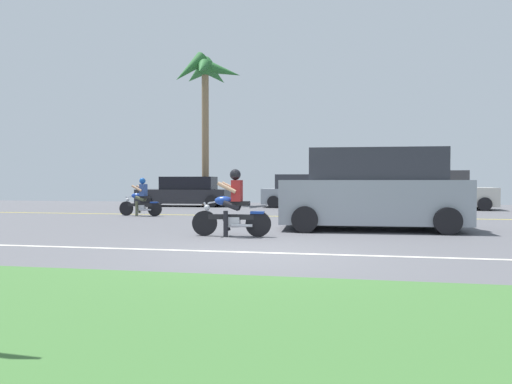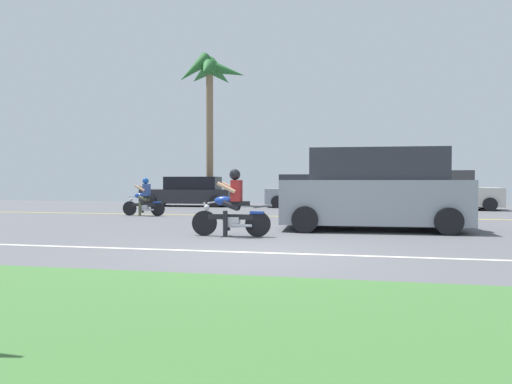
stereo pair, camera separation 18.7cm
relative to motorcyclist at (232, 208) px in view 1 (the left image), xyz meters
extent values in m
cube|color=#545459|center=(1.06, 0.75, -0.66)|extent=(56.00, 30.00, 0.04)
cube|color=#3D6B33|center=(1.06, -6.35, -0.61)|extent=(56.00, 3.80, 0.06)
cube|color=silver|center=(1.06, -2.24, -0.64)|extent=(50.40, 0.12, 0.01)
cube|color=yellow|center=(1.06, 6.01, -0.64)|extent=(50.40, 0.12, 0.01)
cylinder|color=black|center=(-0.64, -0.01, -0.35)|extent=(0.57, 0.09, 0.57)
cylinder|color=black|center=(0.60, 0.01, -0.35)|extent=(0.57, 0.09, 0.57)
cylinder|color=#B7BAC1|center=(-0.54, 0.00, -0.12)|extent=(0.26, 0.05, 0.50)
cube|color=black|center=(-0.02, 0.00, -0.20)|extent=(1.04, 0.11, 0.11)
cube|color=#B7BAC1|center=(0.03, 0.00, -0.32)|extent=(0.31, 0.19, 0.23)
ellipsoid|color=navy|center=(-0.19, 0.00, 0.16)|extent=(0.42, 0.23, 0.21)
cube|color=black|center=(0.17, 0.01, 0.10)|extent=(0.46, 0.22, 0.10)
cube|color=navy|center=(0.58, 0.01, -0.10)|extent=(0.31, 0.16, 0.06)
cylinder|color=#B7BAC1|center=(-0.46, 0.00, 0.12)|extent=(0.04, 0.59, 0.03)
sphere|color=#B7BAC1|center=(-0.58, 0.00, 0.00)|extent=(0.13, 0.13, 0.13)
cylinder|color=#B7BAC1|center=(0.25, -0.11, -0.38)|extent=(0.48, 0.07, 0.07)
cube|color=maroon|center=(0.12, 0.01, 0.39)|extent=(0.21, 0.31, 0.48)
sphere|color=black|center=(0.08, 0.00, 0.75)|extent=(0.25, 0.25, 0.25)
cylinder|color=black|center=(0.00, 0.10, 0.06)|extent=(0.38, 0.13, 0.24)
cylinder|color=black|center=(0.00, -0.09, 0.06)|extent=(0.38, 0.13, 0.24)
cylinder|color=black|center=(-0.11, -0.13, -0.35)|extent=(0.11, 0.11, 0.58)
cylinder|color=black|center=(-0.15, 0.12, -0.38)|extent=(0.20, 0.11, 0.32)
cylinder|color=tan|center=(-0.08, 0.19, 0.46)|extent=(0.43, 0.09, 0.27)
cylinder|color=tan|center=(-0.07, -0.19, 0.46)|extent=(0.43, 0.09, 0.27)
cube|color=#8C939E|center=(3.15, 2.13, 0.08)|extent=(4.65, 2.24, 1.09)
cube|color=#2D2F36|center=(3.24, 2.14, 1.02)|extent=(3.36, 1.90, 0.79)
cylinder|color=black|center=(4.74, 3.22, -0.32)|extent=(0.65, 0.25, 0.64)
cylinder|color=black|center=(1.46, 3.07, -0.32)|extent=(0.65, 0.25, 0.64)
cylinder|color=black|center=(4.83, 1.19, -0.32)|extent=(0.65, 0.25, 0.64)
cylinder|color=black|center=(1.55, 1.04, -0.32)|extent=(0.65, 0.25, 0.64)
cylinder|color=black|center=(5.52, 2.24, 0.14)|extent=(0.22, 0.58, 0.58)
cube|color=#232328|center=(-5.22, 11.60, -0.15)|extent=(4.48, 1.82, 0.67)
cube|color=black|center=(-4.96, 11.61, 0.49)|extent=(2.62, 1.52, 0.62)
cylinder|color=black|center=(-3.67, 12.48, -0.36)|extent=(0.57, 0.20, 0.56)
cylinder|color=black|center=(-6.84, 12.36, -0.36)|extent=(0.57, 0.20, 0.56)
cylinder|color=black|center=(-3.60, 10.84, -0.36)|extent=(0.57, 0.20, 0.56)
cylinder|color=black|center=(-6.78, 10.71, -0.36)|extent=(0.57, 0.20, 0.56)
cube|color=#8C939E|center=(0.88, 11.70, -0.13)|extent=(4.26, 1.80, 0.72)
cube|color=#2D2F36|center=(0.62, 11.70, 0.57)|extent=(2.48, 1.54, 0.66)
cylinder|color=black|center=(-0.66, 10.84, -0.36)|extent=(0.56, 0.19, 0.56)
cylinder|color=black|center=(2.39, 10.80, -0.36)|extent=(0.56, 0.19, 0.56)
cylinder|color=black|center=(-0.64, 12.59, -0.36)|extent=(0.56, 0.19, 0.56)
cylinder|color=black|center=(2.41, 12.55, -0.36)|extent=(0.56, 0.19, 0.56)
cube|color=beige|center=(6.71, 11.35, -0.09)|extent=(4.38, 1.90, 0.80)
cube|color=#3B3A3D|center=(6.45, 11.36, 0.68)|extent=(2.57, 1.57, 0.74)
cylinder|color=black|center=(5.12, 10.61, -0.36)|extent=(0.57, 0.21, 0.56)
cylinder|color=black|center=(8.21, 10.43, -0.36)|extent=(0.57, 0.21, 0.56)
cylinder|color=black|center=(5.22, 12.26, -0.36)|extent=(0.57, 0.21, 0.56)
cylinder|color=black|center=(8.30, 12.08, -0.36)|extent=(0.57, 0.21, 0.56)
cylinder|color=#846B4C|center=(-4.45, 12.75, 2.87)|extent=(0.36, 0.36, 7.02)
sphere|color=#28662D|center=(-4.45, 12.75, 6.38)|extent=(0.93, 0.93, 0.93)
cone|color=#28662D|center=(-3.58, 12.77, 6.17)|extent=(2.09, 0.76, 1.23)
cone|color=#28662D|center=(-4.18, 13.58, 6.17)|extent=(1.30, 2.18, 1.20)
cone|color=#28662D|center=(-5.08, 13.36, 6.17)|extent=(1.96, 1.94, 1.11)
cone|color=#28662D|center=(-5.07, 12.12, 6.17)|extent=(1.85, 1.87, 1.82)
cone|color=#28662D|center=(-4.34, 11.88, 6.17)|extent=(0.98, 2.14, 1.46)
cylinder|color=black|center=(-5.16, 5.32, -0.38)|extent=(0.51, 0.10, 0.51)
cylinder|color=black|center=(-4.06, 5.26, -0.38)|extent=(0.51, 0.10, 0.51)
cylinder|color=#B7BAC1|center=(-5.07, 5.32, -0.17)|extent=(0.23, 0.05, 0.44)
cube|color=black|center=(-4.61, 5.29, -0.25)|extent=(0.93, 0.13, 0.10)
cube|color=#B7BAC1|center=(-4.57, 5.29, -0.35)|extent=(0.28, 0.18, 0.20)
ellipsoid|color=navy|center=(-4.76, 5.30, 0.07)|extent=(0.37, 0.20, 0.19)
cube|color=black|center=(-4.44, 5.28, 0.02)|extent=(0.42, 0.21, 0.08)
cube|color=navy|center=(-4.07, 5.27, -0.16)|extent=(0.28, 0.15, 0.05)
cylinder|color=#B7BAC1|center=(-5.01, 5.31, 0.04)|extent=(0.06, 0.53, 0.03)
sphere|color=#B7BAC1|center=(-5.11, 5.32, -0.07)|extent=(0.12, 0.12, 0.12)
cylinder|color=#B7BAC1|center=(-4.38, 5.18, -0.41)|extent=(0.43, 0.08, 0.06)
cube|color=#334C8C|center=(-4.49, 5.29, 0.28)|extent=(0.20, 0.28, 0.43)
sphere|color=#194C9E|center=(-4.52, 5.29, 0.60)|extent=(0.22, 0.22, 0.22)
cylinder|color=#51563D|center=(-4.59, 5.38, -0.02)|extent=(0.35, 0.13, 0.21)
cylinder|color=#51563D|center=(-4.60, 5.21, -0.02)|extent=(0.35, 0.13, 0.21)
cylinder|color=#51563D|center=(-4.70, 5.18, -0.38)|extent=(0.10, 0.10, 0.52)
cylinder|color=#51563D|center=(-4.72, 5.40, -0.41)|extent=(0.18, 0.10, 0.29)
cylinder|color=tan|center=(-4.65, 5.47, 0.34)|extent=(0.39, 0.10, 0.24)
cylinder|color=tan|center=(-4.67, 5.13, 0.34)|extent=(0.39, 0.10, 0.24)
camera|label=1|loc=(2.46, -10.20, 0.62)|focal=32.77mm
camera|label=2|loc=(2.64, -10.16, 0.62)|focal=32.77mm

